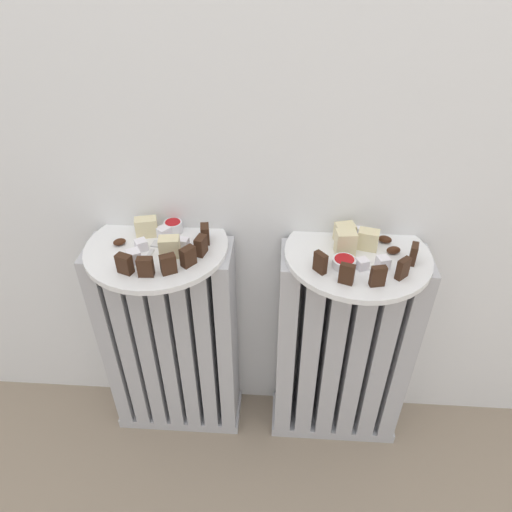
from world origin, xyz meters
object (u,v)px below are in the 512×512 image
at_px(radiator_left, 172,344).
at_px(plate_right, 357,254).
at_px(fork, 152,251).
at_px(jam_bowl_right, 344,262).
at_px(jam_bowl_left, 173,226).
at_px(plate_left, 157,247).
at_px(radiator_right, 342,352).

height_order(radiator_left, plate_right, plate_right).
bearing_deg(fork, jam_bowl_right, -3.52).
bearing_deg(plate_right, jam_bowl_right, -123.66).
bearing_deg(jam_bowl_left, jam_bowl_right, -16.08).
height_order(radiator_left, plate_left, plate_left).
height_order(radiator_left, jam_bowl_right, jam_bowl_right).
relative_size(radiator_left, fork, 5.98).
height_order(radiator_left, fork, fork).
height_order(plate_left, fork, fork).
xyz_separation_m(plate_left, plate_right, (0.43, 0.00, 0.00)).
bearing_deg(jam_bowl_right, radiator_right, 56.34).
xyz_separation_m(plate_left, jam_bowl_left, (0.03, 0.05, 0.02)).
xyz_separation_m(jam_bowl_right, fork, (-0.40, 0.02, -0.01)).
relative_size(plate_left, jam_bowl_left, 7.47).
xyz_separation_m(radiator_right, fork, (-0.43, -0.03, 0.31)).
xyz_separation_m(jam_bowl_left, fork, (-0.03, -0.08, -0.01)).
bearing_deg(plate_left, jam_bowl_right, -7.44).
relative_size(radiator_left, plate_left, 1.89).
relative_size(radiator_left, plate_right, 1.89).
bearing_deg(radiator_left, plate_right, -0.00).
height_order(plate_right, jam_bowl_left, jam_bowl_left).
bearing_deg(plate_left, radiator_left, 33.69).
height_order(plate_left, plate_right, same).
height_order(jam_bowl_right, fork, jam_bowl_right).
bearing_deg(radiator_left, plate_left, -146.31).
height_order(radiator_right, fork, fork).
bearing_deg(fork, plate_right, 3.57).
bearing_deg(jam_bowl_left, plate_right, -7.73).
bearing_deg(radiator_right, radiator_left, 180.00).
height_order(plate_right, fork, fork).
distance_m(plate_right, jam_bowl_left, 0.41).
bearing_deg(jam_bowl_right, fork, 176.48).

